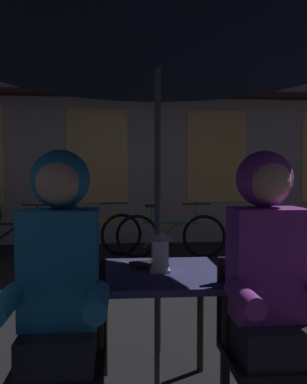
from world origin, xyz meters
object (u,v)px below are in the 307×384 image
object	(u,v)px
cafe_table	(158,289)
bicycle_third	(89,235)
person_right_hooded	(269,269)
chair_right	(264,339)
patio_umbrella	(158,33)
person_left_hooded	(59,274)
chair_left	(62,347)
bicycle_fourth	(170,235)
lantern	(160,250)
book	(149,265)
bicycle_second	(11,237)

from	to	relation	value
cafe_table	bicycle_third	distance (m)	3.97
person_right_hooded	chair_right	bearing A→B (deg)	90.00
patio_umbrella	person_left_hooded	world-z (taller)	patio_umbrella
patio_umbrella	chair_left	xyz separation A→B (m)	(-0.48, -0.37, -1.57)
chair_left	person_left_hooded	bearing A→B (deg)	-90.00
cafe_table	person_left_hooded	distance (m)	0.67
person_right_hooded	person_left_hooded	bearing A→B (deg)	180.00
cafe_table	person_right_hooded	world-z (taller)	person_right_hooded
bicycle_fourth	patio_umbrella	bearing A→B (deg)	-98.29
chair_right	person_left_hooded	xyz separation A→B (m)	(-0.96, -0.06, 0.36)
patio_umbrella	chair_left	size ratio (longest dim) A/B	2.66
lantern	bicycle_third	xyz separation A→B (m)	(-0.70, 3.90, -0.51)
person_right_hooded	chair_left	bearing A→B (deg)	176.61
bicycle_third	bicycle_fourth	world-z (taller)	same
lantern	book	distance (m)	0.17
chair_right	bicycle_fourth	size ratio (longest dim) A/B	0.52
patio_umbrella	person_right_hooded	distance (m)	1.37
cafe_table	bicycle_fourth	size ratio (longest dim) A/B	0.44
patio_umbrella	bicycle_third	distance (m)	4.31
cafe_table	chair_left	world-z (taller)	chair_left
person_right_hooded	bicycle_third	distance (m)	4.50
cafe_table	chair_right	xyz separation A→B (m)	(0.48, -0.37, -0.15)
patio_umbrella	bicycle_second	world-z (taller)	patio_umbrella
person_left_hooded	bicycle_second	size ratio (longest dim) A/B	0.83
bicycle_second	book	bearing A→B (deg)	-64.11
chair_left	bicycle_second	xyz separation A→B (m)	(-1.34, 4.15, -0.14)
person_left_hooded	bicycle_fourth	world-z (taller)	person_left_hooded
patio_umbrella	book	distance (m)	1.31
chair_left	bicycle_third	distance (m)	4.27
chair_left	person_right_hooded	size ratio (longest dim) A/B	0.62
book	cafe_table	bearing A→B (deg)	-87.40
cafe_table	patio_umbrella	size ratio (longest dim) A/B	0.32
person_right_hooded	bicycle_second	bearing A→B (deg)	118.64
bicycle_fourth	lantern	bearing A→B (deg)	-98.11
chair_right	chair_left	bearing A→B (deg)	180.00
chair_right	bicycle_third	world-z (taller)	chair_right
cafe_table	person_left_hooded	bearing A→B (deg)	-138.43
chair_left	chair_right	world-z (taller)	same
chair_left	person_left_hooded	size ratio (longest dim) A/B	0.62
person_right_hooded	cafe_table	bearing A→B (deg)	138.43
chair_left	person_left_hooded	distance (m)	0.36
bicycle_second	patio_umbrella	bearing A→B (deg)	-64.33
chair_right	bicycle_fourth	bearing A→B (deg)	89.03
chair_left	bicycle_fourth	size ratio (longest dim) A/B	0.52
lantern	chair_left	bearing A→B (deg)	-143.23
person_right_hooded	patio_umbrella	bearing A→B (deg)	138.43
patio_umbrella	bicycle_third	size ratio (longest dim) A/B	1.41
chair_right	person_left_hooded	distance (m)	1.03
chair_left	bicycle_third	size ratio (longest dim) A/B	0.53
cafe_table	patio_umbrella	distance (m)	1.42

